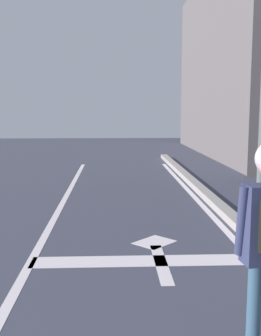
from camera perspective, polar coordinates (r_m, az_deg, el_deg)
lane_line_center at (r=5.33m, az=-14.29°, el=-13.75°), size 0.12×20.00×0.01m
stop_bar at (r=5.54m, az=2.51°, el=-12.63°), size 3.06×0.40×0.01m
lane_arrow_stem at (r=5.48m, az=4.23°, el=-12.90°), size 0.16×1.40×0.01m
lane_arrow_head at (r=6.27m, az=3.32°, el=-10.14°), size 0.71×0.71×0.01m
traffic_signal_mast at (r=6.97m, az=8.96°, el=20.77°), size 5.02×0.34×5.06m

